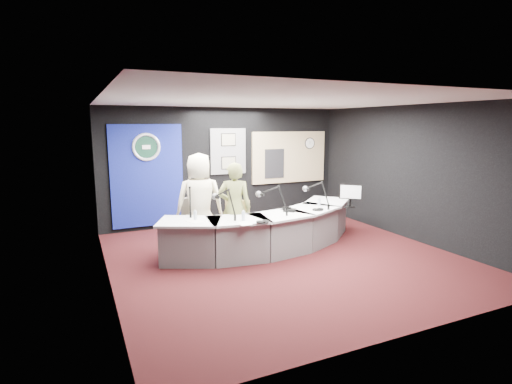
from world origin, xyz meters
name	(u,v)px	position (x,y,z in m)	size (l,w,h in m)	color
ground	(284,257)	(0.00, 0.00, 0.00)	(6.00, 6.00, 0.00)	black
ceiling	(286,101)	(0.00, 0.00, 2.80)	(6.00, 6.00, 0.02)	silver
wall_back	(226,166)	(0.00, 3.00, 1.40)	(6.00, 0.02, 2.80)	black
wall_front	(417,217)	(0.00, -3.00, 1.40)	(6.00, 0.02, 2.80)	black
wall_left	(105,194)	(-3.00, 0.00, 1.40)	(0.02, 6.00, 2.80)	black
wall_right	(412,173)	(3.00, 0.00, 1.40)	(0.02, 6.00, 2.80)	black
broadcast_desk	(268,230)	(-0.05, 0.55, 0.38)	(4.50, 1.90, 0.75)	silver
backdrop_panel	(147,176)	(-1.90, 2.97, 1.25)	(1.60, 0.05, 2.30)	navy
agency_seal	(146,147)	(-1.90, 2.93, 1.90)	(0.63, 0.63, 0.07)	silver
seal_center	(146,147)	(-1.90, 2.94, 1.90)	(0.48, 0.48, 0.01)	#0D3122
pinboard	(228,151)	(0.05, 2.97, 1.75)	(0.90, 0.04, 1.10)	slate
framed_photo_upper	(229,140)	(0.05, 2.94, 2.03)	(0.34, 0.02, 0.27)	gray
framed_photo_lower	(229,163)	(0.05, 2.94, 1.47)	(0.34, 0.02, 0.27)	gray
booth_window_frame	(289,157)	(1.75, 2.97, 1.55)	(2.12, 0.06, 1.32)	tan
booth_glow	(289,157)	(1.75, 2.96, 1.55)	(2.00, 0.02, 1.20)	beige
equipment_rack	(274,164)	(1.30, 2.94, 1.40)	(0.55, 0.02, 0.75)	black
wall_clock	(310,143)	(2.35, 2.94, 1.90)	(0.28, 0.28, 0.01)	white
armchair_left	(200,224)	(-1.23, 1.16, 0.48)	(0.54, 0.54, 0.96)	#A6894B
armchair_right	(235,228)	(-0.69, 0.69, 0.45)	(0.51, 0.51, 0.90)	#A6894B
draped_jacket	(194,215)	(-1.28, 1.41, 0.62)	(0.50, 0.10, 0.70)	gray
person_man	(200,201)	(-1.23, 1.16, 0.93)	(0.91, 0.59, 1.87)	#F9ECC7
person_woman	(235,208)	(-0.69, 0.69, 0.85)	(0.62, 0.41, 1.71)	#646836
computer_monitor	(350,192)	(1.59, 0.21, 1.07)	(0.46, 0.03, 0.31)	black
desk_phone	(289,210)	(0.32, 0.39, 0.78)	(0.21, 0.17, 0.05)	black
headphones_near	(318,209)	(0.87, 0.25, 0.77)	(0.23, 0.23, 0.04)	black
headphones_far	(263,222)	(-0.54, -0.20, 0.77)	(0.23, 0.23, 0.04)	black
paper_stack	(194,222)	(-1.57, 0.35, 0.75)	(0.19, 0.27, 0.00)	white
notepad	(245,224)	(-0.84, -0.13, 0.75)	(0.19, 0.27, 0.00)	white
boom_mic_a	(190,198)	(-1.47, 0.97, 1.05)	(0.28, 0.72, 0.60)	black
boom_mic_b	(224,201)	(-0.99, 0.43, 1.05)	(0.28, 0.72, 0.60)	black
boom_mic_c	(272,198)	(-0.07, 0.36, 1.05)	(0.44, 0.65, 0.60)	black
boom_mic_d	(317,193)	(1.00, 0.50, 1.05)	(0.29, 0.72, 0.60)	black
water_bottles	(267,210)	(-0.20, 0.32, 0.84)	(2.69, 0.56, 0.18)	silver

